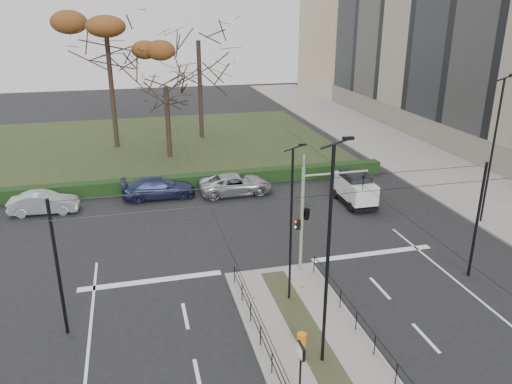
% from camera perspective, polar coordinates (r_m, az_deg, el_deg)
% --- Properties ---
extents(ground, '(140.00, 140.00, 0.00)m').
position_cam_1_polar(ground, '(22.04, 5.20, -15.06)').
color(ground, black).
rests_on(ground, ground).
extents(median_island, '(4.40, 15.00, 0.14)m').
position_cam_1_polar(median_island, '(20.15, 7.67, -18.83)').
color(median_island, slate).
rests_on(median_island, ground).
extents(sidewalk_east, '(8.00, 90.00, 0.14)m').
position_cam_1_polar(sidewalk_east, '(47.54, 17.14, 3.96)').
color(sidewalk_east, slate).
rests_on(sidewalk_east, ground).
extents(park, '(38.00, 26.00, 0.10)m').
position_cam_1_polar(park, '(50.49, -13.51, 5.21)').
color(park, '#253018').
rests_on(park, ground).
extents(hedge, '(38.00, 1.00, 1.00)m').
position_cam_1_polar(hedge, '(37.52, -13.03, 0.76)').
color(hedge, black).
rests_on(hedge, ground).
extents(apartment_block, '(13.09, 52.10, 21.64)m').
position_cam_1_polar(apartment_block, '(53.33, 26.81, 15.75)').
color(apartment_block, tan).
rests_on(apartment_block, ground).
extents(median_railing, '(4.14, 13.24, 0.92)m').
position_cam_1_polar(median_railing, '(19.52, 7.91, -16.94)').
color(median_railing, black).
rests_on(median_railing, median_island).
extents(catenary, '(20.00, 34.00, 6.00)m').
position_cam_1_polar(catenary, '(21.63, 4.08, -5.24)').
color(catenary, black).
rests_on(catenary, ground).
extents(traffic_light, '(3.72, 2.10, 5.45)m').
position_cam_1_polar(traffic_light, '(24.71, 5.98, -2.20)').
color(traffic_light, gray).
rests_on(traffic_light, median_island).
extents(litter_bin, '(0.36, 0.36, 0.93)m').
position_cam_1_polar(litter_bin, '(19.96, 5.23, -16.47)').
color(litter_bin, black).
rests_on(litter_bin, median_island).
extents(info_panel, '(0.13, 0.58, 2.22)m').
position_cam_1_polar(info_panel, '(17.42, 5.13, -18.30)').
color(info_panel, black).
rests_on(info_panel, median_island).
extents(streetlamp_median_near, '(0.73, 0.15, 8.69)m').
position_cam_1_polar(streetlamp_median_near, '(17.76, 8.27, -7.30)').
color(streetlamp_median_near, black).
rests_on(streetlamp_median_near, median_island).
extents(streetlamp_median_far, '(0.61, 0.13, 7.33)m').
position_cam_1_polar(streetlamp_median_far, '(21.82, 4.07, -3.70)').
color(streetlamp_median_far, black).
rests_on(streetlamp_median_far, median_island).
extents(streetlamp_sidewalk, '(0.76, 0.15, 9.05)m').
position_cam_1_polar(streetlamp_sidewalk, '(33.04, 25.44, 4.34)').
color(streetlamp_sidewalk, black).
rests_on(streetlamp_sidewalk, sidewalk_east).
extents(parked_car_second, '(4.44, 1.77, 1.44)m').
position_cam_1_polar(parked_car_second, '(35.54, -23.08, -1.13)').
color(parked_car_second, '#9EA1A6').
rests_on(parked_car_second, ground).
extents(parked_car_third, '(5.13, 2.11, 1.49)m').
position_cam_1_polar(parked_car_third, '(36.01, -11.07, 0.48)').
color(parked_car_third, '#1F2548').
rests_on(parked_car_third, ground).
extents(parked_car_fourth, '(5.29, 2.50, 1.46)m').
position_cam_1_polar(parked_car_fourth, '(36.13, -2.31, 0.91)').
color(parked_car_fourth, '#9EA1A6').
rests_on(parked_car_fourth, ground).
extents(white_van, '(1.90, 4.06, 2.22)m').
position_cam_1_polar(white_van, '(34.76, 11.20, 0.49)').
color(white_van, silver).
rests_on(white_van, ground).
extents(rust_tree, '(9.84, 9.84, 13.86)m').
position_cam_1_polar(rust_tree, '(48.86, -16.76, 17.06)').
color(rust_tree, black).
rests_on(rust_tree, park).
extents(bare_tree_center, '(7.60, 7.60, 12.81)m').
position_cam_1_polar(bare_tree_center, '(51.12, -6.59, 16.05)').
color(bare_tree_center, black).
rests_on(bare_tree_center, park).
extents(bare_tree_near, '(4.94, 4.94, 8.30)m').
position_cam_1_polar(bare_tree_near, '(44.64, -10.24, 11.17)').
color(bare_tree_near, black).
rests_on(bare_tree_near, park).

